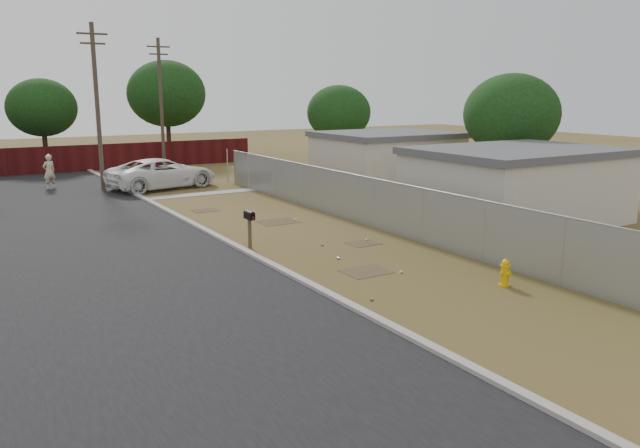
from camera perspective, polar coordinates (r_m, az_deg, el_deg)
ground at (r=23.62m, az=-1.20°, el=-1.16°), size 120.00×120.00×0.00m
street at (r=28.89m, az=-21.18°, el=0.49°), size 15.10×60.00×0.12m
chainlink_fence at (r=25.95m, az=3.65°, el=1.81°), size 0.10×27.06×2.02m
privacy_fence at (r=45.50m, az=-24.16°, el=5.33°), size 30.00×0.12×1.80m
utility_poles at (r=41.36m, az=-20.58°, el=10.33°), size 12.60×8.24×9.00m
houses at (r=31.54m, az=11.37°, el=4.83°), size 9.30×17.24×3.10m
horizon_trees at (r=45.21m, az=-15.58°, el=10.65°), size 33.32×31.94×7.78m
fire_hydrant at (r=18.39m, az=16.57°, el=-4.31°), size 0.36×0.35×0.81m
mailbox at (r=21.79m, az=-6.47°, el=0.49°), size 0.21×0.58×1.34m
pickup_truck at (r=36.39m, az=-14.23°, el=4.51°), size 6.61×4.10×1.71m
pedestrian at (r=38.41m, az=-23.53°, el=4.42°), size 0.82×0.67×1.93m
scattered_litter at (r=21.29m, az=2.30°, el=-2.54°), size 3.89×10.27×0.07m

